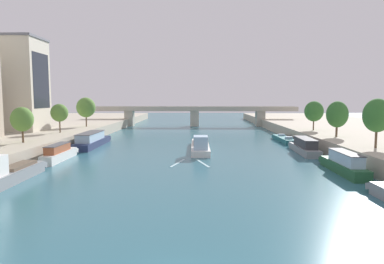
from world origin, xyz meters
name	(u,v)px	position (x,y,z in m)	size (l,w,h in m)	color
quay_left	(4,137)	(-39.83, 55.00, 1.24)	(36.00, 170.00, 2.48)	#B2A893
quay_right	(384,137)	(39.83, 55.00, 1.24)	(36.00, 170.00, 2.48)	#B2A893
barge_midriver	(200,146)	(1.56, 44.48, 0.91)	(3.22, 17.91, 3.16)	silver
wake_behind_barge	(190,163)	(0.02, 32.57, 0.01)	(5.60, 5.89, 0.03)	#A0CCD6
moored_boat_left_gap_after	(13,172)	(-19.76, 21.43, 1.05)	(2.45, 11.65, 3.51)	gray
moored_boat_left_second	(59,153)	(-19.83, 34.62, 1.06)	(1.93, 10.75, 2.51)	silver
moored_boat_left_downstream	(92,140)	(-19.56, 49.59, 1.17)	(3.49, 16.58, 2.80)	#1E284C
moored_boat_right_upstream	(344,164)	(19.43, 26.47, 1.15)	(2.24, 11.84, 2.75)	#235633
moored_boat_right_lone	(304,147)	(19.34, 42.11, 1.10)	(2.98, 13.04, 2.63)	gray
moored_boat_right_downstream	(284,139)	(19.72, 57.31, 0.54)	(2.75, 12.68, 2.11)	#23666B
tree_left_nearest	(22,119)	(-26.04, 36.15, 6.10)	(3.37, 3.37, 5.52)	brown
tree_left_midway	(59,113)	(-26.40, 51.33, 6.43)	(3.36, 3.36, 5.73)	brown
tree_left_end_of_row	(86,107)	(-25.85, 65.80, 7.10)	(4.46, 4.46, 7.02)	brown
tree_right_by_lamp	(377,116)	(25.75, 31.25, 6.99)	(3.75, 3.75, 6.84)	brown
tree_right_past_mid	(337,114)	(25.90, 45.11, 6.47)	(3.77, 3.77, 6.34)	brown
tree_right_third	(314,111)	(25.96, 57.54, 6.52)	(3.97, 3.97, 6.23)	brown
building_left_tall	(6,84)	(-39.16, 55.59, 12.26)	(15.33, 9.35, 19.52)	beige
bridge_far	(195,113)	(0.00, 97.89, 4.25)	(67.67, 4.40, 6.55)	#ADA899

